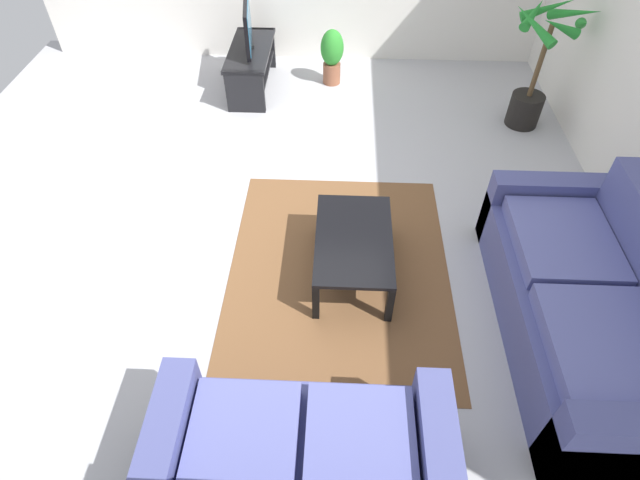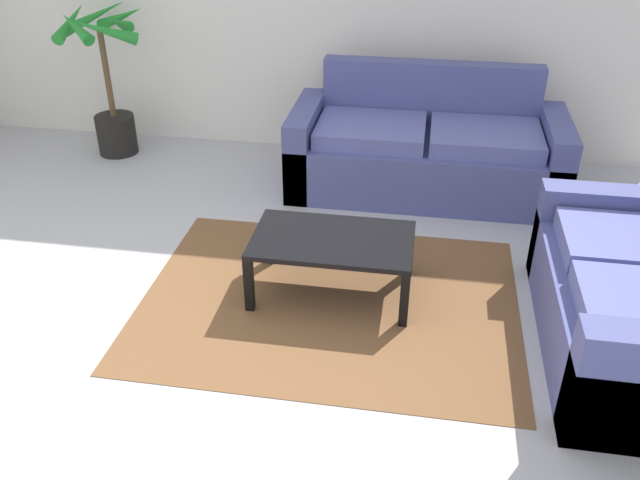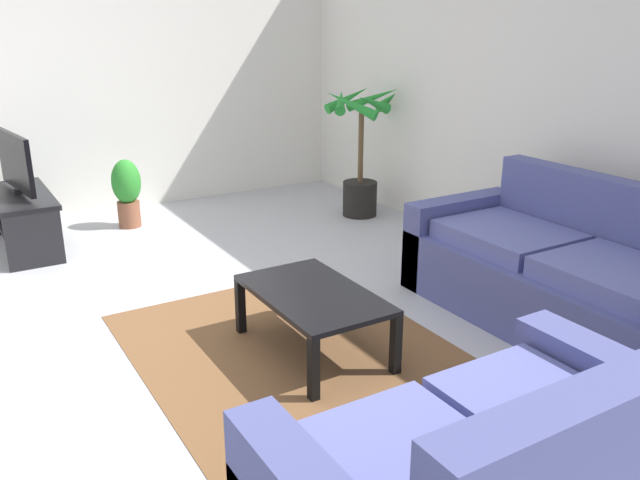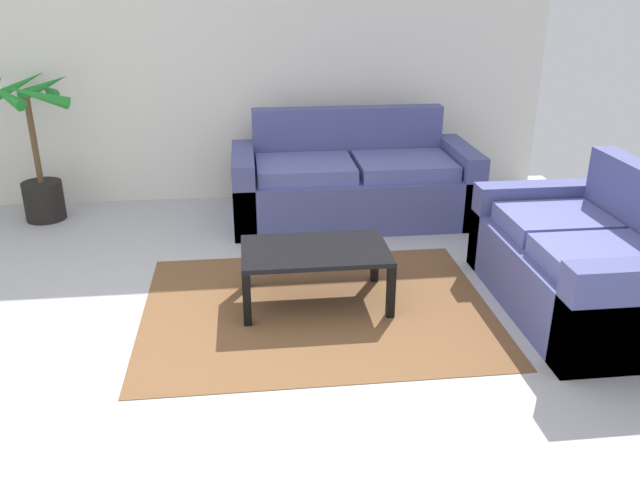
# 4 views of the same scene
# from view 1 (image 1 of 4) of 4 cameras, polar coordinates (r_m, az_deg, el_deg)

# --- Properties ---
(ground_plane) EXTENTS (6.60, 6.60, 0.00)m
(ground_plane) POSITION_cam_1_polar(r_m,az_deg,el_deg) (4.42, -6.25, 2.86)
(ground_plane) COLOR #B2B2B7
(couch_main) EXTENTS (2.04, 0.90, 0.90)m
(couch_main) POSITION_cam_1_polar(r_m,az_deg,el_deg) (3.79, 27.76, -6.60)
(couch_main) COLOR #4C518C
(couch_main) RESTS_ON ground
(couch_loveseat) EXTENTS (0.90, 1.53, 0.90)m
(couch_loveseat) POSITION_cam_1_polar(r_m,az_deg,el_deg) (2.85, -2.18, -25.37)
(couch_loveseat) COLOR #4C518C
(couch_loveseat) RESTS_ON ground
(tv_stand) EXTENTS (1.10, 0.45, 0.47)m
(tv_stand) POSITION_cam_1_polar(r_m,az_deg,el_deg) (6.09, -7.77, 19.26)
(tv_stand) COLOR black
(tv_stand) RESTS_ON ground
(tv) EXTENTS (0.81, 0.15, 0.50)m
(tv) POSITION_cam_1_polar(r_m,az_deg,el_deg) (5.92, -8.17, 22.95)
(tv) COLOR black
(tv) RESTS_ON tv_stand
(coffee_table) EXTENTS (0.93, 0.56, 0.38)m
(coffee_table) POSITION_cam_1_polar(r_m,az_deg,el_deg) (3.71, 3.83, -0.24)
(coffee_table) COLOR black
(coffee_table) RESTS_ON ground
(area_rug) EXTENTS (2.20, 1.70, 0.01)m
(area_rug) POSITION_cam_1_polar(r_m,az_deg,el_deg) (3.95, 2.15, -3.46)
(area_rug) COLOR brown
(area_rug) RESTS_ON ground
(potted_palm) EXTENTS (0.78, 0.81, 1.25)m
(potted_palm) POSITION_cam_1_polar(r_m,az_deg,el_deg) (5.67, 23.34, 16.95)
(potted_palm) COLOR black
(potted_palm) RESTS_ON ground
(potted_plant_small) EXTENTS (0.26, 0.26, 0.63)m
(potted_plant_small) POSITION_cam_1_polar(r_m,az_deg,el_deg) (6.13, 1.36, 20.22)
(potted_plant_small) COLOR brown
(potted_plant_small) RESTS_ON ground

